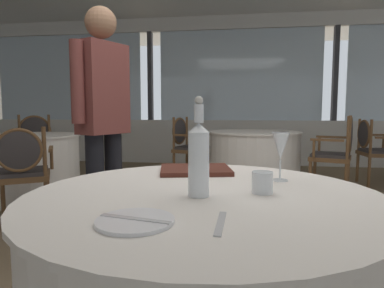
% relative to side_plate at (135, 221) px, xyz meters
% --- Properties ---
extents(ground_plane, '(15.13, 15.13, 0.00)m').
position_rel_side_plate_xyz_m(ground_plane, '(0.24, 1.31, -0.76)').
color(ground_plane, '#756047').
extents(window_wall_far, '(10.99, 0.14, 2.80)m').
position_rel_side_plate_xyz_m(window_wall_far, '(0.24, 5.68, 0.36)').
color(window_wall_far, silver).
rests_on(window_wall_far, ground_plane).
extents(side_plate, '(0.20, 0.20, 0.01)m').
position_rel_side_plate_xyz_m(side_plate, '(0.00, 0.00, 0.00)').
color(side_plate, white).
rests_on(side_plate, foreground_table).
extents(butter_knife, '(0.20, 0.06, 0.00)m').
position_rel_side_plate_xyz_m(butter_knife, '(0.00, 0.00, 0.01)').
color(butter_knife, silver).
rests_on(butter_knife, foreground_table).
extents(dinner_fork, '(0.02, 0.18, 0.00)m').
position_rel_side_plate_xyz_m(dinner_fork, '(0.21, 0.02, -0.00)').
color(dinner_fork, silver).
rests_on(dinner_fork, foreground_table).
extents(water_bottle, '(0.07, 0.07, 0.33)m').
position_rel_side_plate_xyz_m(water_bottle, '(0.13, 0.29, 0.13)').
color(water_bottle, white).
rests_on(water_bottle, foreground_table).
extents(wine_glass, '(0.07, 0.07, 0.20)m').
position_rel_side_plate_xyz_m(wine_glass, '(0.42, 0.58, 0.13)').
color(wine_glass, white).
rests_on(wine_glass, foreground_table).
extents(water_tumbler, '(0.07, 0.07, 0.07)m').
position_rel_side_plate_xyz_m(water_tumbler, '(0.34, 0.36, 0.03)').
color(water_tumbler, white).
rests_on(water_tumbler, foreground_table).
extents(menu_book, '(0.36, 0.32, 0.02)m').
position_rel_side_plate_xyz_m(menu_book, '(0.06, 0.72, 0.01)').
color(menu_book, '#512319').
rests_on(menu_book, foreground_table).
extents(background_table_0, '(1.15, 1.15, 0.75)m').
position_rel_side_plate_xyz_m(background_table_0, '(-2.20, 2.81, -0.38)').
color(background_table_0, white).
rests_on(background_table_0, ground_plane).
extents(dining_chair_0_0, '(0.65, 0.63, 0.98)m').
position_rel_side_plate_xyz_m(dining_chair_0_0, '(-2.70, 3.68, -0.20)').
color(dining_chair_0_0, brown).
rests_on(dining_chair_0_0, ground_plane).
extents(dining_chair_0_1, '(0.65, 0.63, 0.89)m').
position_rel_side_plate_xyz_m(dining_chair_0_1, '(-1.70, 1.95, -0.23)').
color(dining_chair_0_1, brown).
rests_on(dining_chair_0_1, ground_plane).
extents(dining_chair_1_1, '(0.49, 0.55, 0.92)m').
position_rel_side_plate_xyz_m(dining_chair_1_1, '(2.10, 4.11, -0.21)').
color(dining_chair_1_1, brown).
rests_on(dining_chair_1_1, ground_plane).
extents(background_table_2, '(1.26, 1.26, 0.75)m').
position_rel_side_plate_xyz_m(background_table_2, '(0.46, 3.83, -0.38)').
color(background_table_2, white).
rests_on(background_table_2, ground_plane).
extents(dining_chair_2_0, '(0.59, 0.63, 0.97)m').
position_rel_side_plate_xyz_m(dining_chair_2_0, '(1.46, 3.48, -0.19)').
color(dining_chair_2_0, brown).
rests_on(dining_chair_2_0, ground_plane).
extents(dining_chair_2_1, '(0.59, 0.63, 0.94)m').
position_rel_side_plate_xyz_m(dining_chair_2_1, '(-0.53, 4.19, -0.21)').
color(dining_chair_2_1, brown).
rests_on(dining_chair_2_1, ground_plane).
extents(diner_person_0, '(0.33, 0.49, 1.77)m').
position_rel_side_plate_xyz_m(diner_person_0, '(-0.73, 1.53, 0.26)').
color(diner_person_0, black).
rests_on(diner_person_0, ground_plane).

